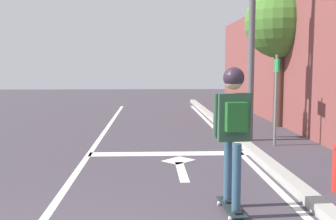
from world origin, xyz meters
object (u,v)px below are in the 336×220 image
at_px(roadside_tree, 281,24).
at_px(skater, 233,118).
at_px(street_sign_post, 276,86).
at_px(skateboard, 231,207).

bearing_deg(roadside_tree, skater, -111.76).
relative_size(skater, street_sign_post, 0.83).
bearing_deg(street_sign_post, skateboard, -113.68).
distance_m(skateboard, roadside_tree, 8.55).
bearing_deg(skater, roadside_tree, 68.24).
bearing_deg(skateboard, street_sign_post, 66.32).
xyz_separation_m(skater, street_sign_post, (1.91, 4.36, 0.17)).
distance_m(skateboard, street_sign_post, 4.93).
relative_size(street_sign_post, roadside_tree, 0.49).
distance_m(skater, roadside_tree, 8.21).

